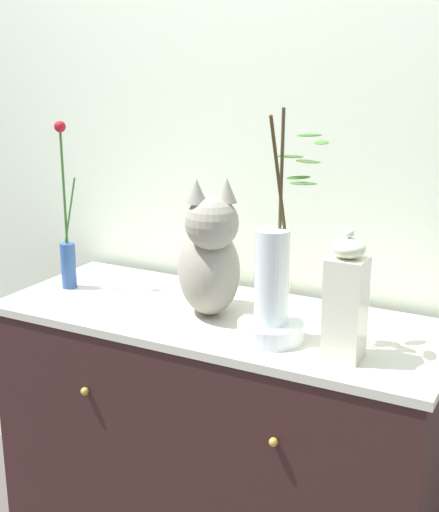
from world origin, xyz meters
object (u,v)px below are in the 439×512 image
at_px(jar_lidded_porcelain, 346,300).
at_px(sideboard, 219,449).
at_px(cat_sitting, 209,259).
at_px(vase_glass_clear, 273,270).
at_px(vase_slim_green, 67,247).
at_px(bowl_porcelain, 271,331).

bearing_deg(jar_lidded_porcelain, sideboard, 163.20).
bearing_deg(cat_sitting, vase_glass_clear, -20.56).
bearing_deg(vase_glass_clear, jar_lidded_porcelain, -6.61).
height_order(vase_glass_clear, jar_lidded_porcelain, vase_glass_clear).
distance_m(vase_slim_green, bowl_porcelain, 0.78).
relative_size(sideboard, cat_sitting, 3.25).
relative_size(cat_sitting, jar_lidded_porcelain, 1.23).
xyz_separation_m(bowl_porcelain, vase_glass_clear, (0.00, 0.00, 0.17)).
xyz_separation_m(sideboard, cat_sitting, (-0.03, -0.01, 0.63)).
height_order(sideboard, jar_lidded_porcelain, jar_lidded_porcelain).
bearing_deg(vase_glass_clear, bowl_porcelain, -172.72).
bearing_deg(cat_sitting, jar_lidded_porcelain, -14.31).
height_order(sideboard, bowl_porcelain, bowl_porcelain).
bearing_deg(vase_slim_green, vase_glass_clear, -6.95).
bearing_deg(bowl_porcelain, jar_lidded_porcelain, -6.38).
bearing_deg(cat_sitting, vase_slim_green, 179.63).
xyz_separation_m(sideboard, bowl_porcelain, (0.21, -0.10, 0.48)).
distance_m(cat_sitting, jar_lidded_porcelain, 0.46).
bearing_deg(vase_glass_clear, vase_slim_green, 173.05).
xyz_separation_m(sideboard, vase_glass_clear, (0.21, -0.10, 0.65)).
distance_m(sideboard, vase_slim_green, 0.81).
bearing_deg(sideboard, vase_slim_green, -179.02).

